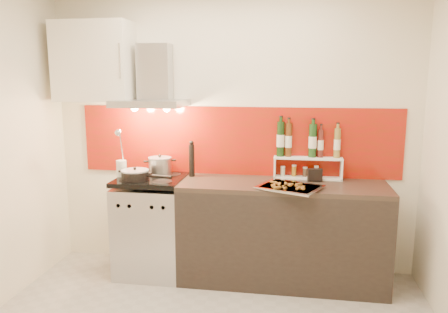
% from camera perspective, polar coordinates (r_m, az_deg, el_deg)
% --- Properties ---
extents(back_wall, '(3.40, 0.02, 2.60)m').
position_cam_1_polar(back_wall, '(4.10, 0.99, 3.18)').
color(back_wall, silver).
rests_on(back_wall, ground).
extents(backsplash, '(3.00, 0.02, 0.64)m').
position_cam_1_polar(backsplash, '(4.09, 1.66, 2.03)').
color(backsplash, maroon).
rests_on(backsplash, back_wall).
extents(range_stove, '(0.60, 0.60, 0.91)m').
position_cam_1_polar(range_stove, '(4.17, -9.35, -9.00)').
color(range_stove, '#B7B7BA').
rests_on(range_stove, ground).
extents(counter, '(1.80, 0.60, 0.90)m').
position_cam_1_polar(counter, '(3.97, 7.60, -9.81)').
color(counter, black).
rests_on(counter, ground).
extents(range_hood, '(0.62, 0.50, 0.61)m').
position_cam_1_polar(range_hood, '(4.07, -9.25, 9.24)').
color(range_hood, '#B7B7BA').
rests_on(range_hood, back_wall).
extents(upper_cabinet, '(0.70, 0.35, 0.72)m').
position_cam_1_polar(upper_cabinet, '(4.26, -16.58, 11.79)').
color(upper_cabinet, white).
rests_on(upper_cabinet, back_wall).
extents(stock_pot, '(0.22, 0.22, 0.19)m').
position_cam_1_polar(stock_pot, '(4.14, -8.36, -1.20)').
color(stock_pot, '#B7B7BA').
rests_on(stock_pot, range_stove).
extents(saute_pan, '(0.48, 0.25, 0.11)m').
position_cam_1_polar(saute_pan, '(3.96, -11.44, -2.35)').
color(saute_pan, black).
rests_on(saute_pan, range_stove).
extents(utensil_jar, '(0.10, 0.14, 0.45)m').
position_cam_1_polar(utensil_jar, '(4.10, -13.30, -0.85)').
color(utensil_jar, silver).
rests_on(utensil_jar, range_stove).
extents(pepper_mill, '(0.05, 0.05, 0.34)m').
position_cam_1_polar(pepper_mill, '(4.05, -4.25, -0.34)').
color(pepper_mill, black).
rests_on(pepper_mill, counter).
extents(step_shelf, '(0.61, 0.17, 0.52)m').
position_cam_1_polar(step_shelf, '(4.02, 10.56, 0.46)').
color(step_shelf, white).
rests_on(step_shelf, counter).
extents(caddy_box, '(0.13, 0.07, 0.11)m').
position_cam_1_polar(caddy_box, '(3.94, 11.79, -2.36)').
color(caddy_box, black).
rests_on(caddy_box, counter).
extents(baking_tray, '(0.60, 0.54, 0.03)m').
position_cam_1_polar(baking_tray, '(3.66, 8.59, -3.95)').
color(baking_tray, silver).
rests_on(baking_tray, counter).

